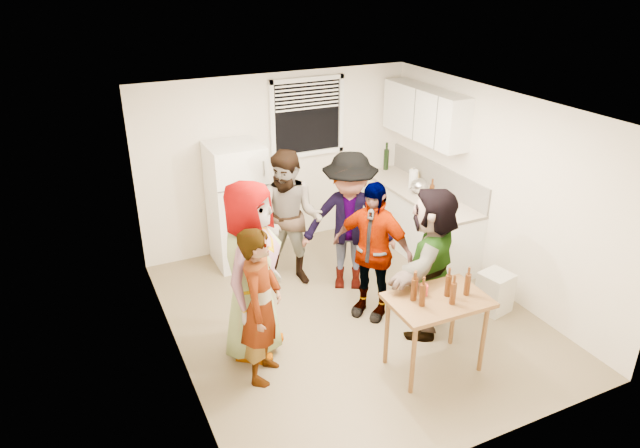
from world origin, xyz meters
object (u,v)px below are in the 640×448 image
red_cup (423,295)px  guest_orange (425,327)px  guest_black (369,312)px  trash_bin (495,292)px  guest_grey (256,349)px  wine_bottle (386,169)px  refrigerator (237,205)px  guest_stripe (265,374)px  guest_back_right (348,285)px  blue_cup (443,215)px  kettle (419,193)px  beer_bottle_table (413,300)px  guest_back_left (291,280)px  beer_bottle_counter (431,202)px  serving_table (431,366)px

red_cup → guest_orange: size_ratio=0.06×
guest_black → guest_orange: size_ratio=0.97×
trash_bin → guest_grey: trash_bin is taller
wine_bottle → refrigerator: bearing=-173.9°
wine_bottle → guest_stripe: (-3.05, -2.71, -0.90)m
wine_bottle → guest_back_right: size_ratio=0.18×
blue_cup → kettle: bearing=78.0°
guest_black → guest_back_right: bearing=139.4°
wine_bottle → guest_stripe: wine_bottle is taller
beer_bottle_table → guest_back_right: 1.94m
blue_cup → guest_stripe: blue_cup is taller
guest_grey → beer_bottle_table: bearing=-86.4°
guest_stripe → guest_orange: bearing=-54.6°
red_cup → guest_orange: (0.43, 0.49, -0.83)m
refrigerator → red_cup: size_ratio=15.31×
beer_bottle_table → guest_black: (0.15, 1.07, -0.83)m
wine_bottle → guest_back_left: 2.51m
kettle → refrigerator: bearing=150.5°
beer_bottle_table → red_cup: bearing=13.2°
trash_bin → refrigerator: bearing=133.4°
kettle → guest_grey: (-2.89, -1.22, -0.90)m
guest_grey → guest_back_left: size_ratio=1.09×
beer_bottle_table → guest_orange: bearing=42.1°
beer_bottle_counter → guest_orange: size_ratio=0.14×
guest_back_left → red_cup: bearing=-37.5°
wine_bottle → beer_bottle_table: wine_bottle is taller
blue_cup → guest_stripe: size_ratio=0.07×
beer_bottle_counter → trash_bin: 1.51m
serving_table → trash_bin: bearing=23.5°
beer_bottle_table → guest_orange: (0.58, 0.52, -0.83)m
beer_bottle_table → guest_stripe: (-1.38, 0.55, -0.83)m
serving_table → beer_bottle_counter: bearing=56.5°
kettle → guest_grey: kettle is taller
guest_stripe → guest_back_left: size_ratio=0.92×
beer_bottle_counter → guest_orange: beer_bottle_counter is taller
guest_back_left → guest_black: (0.56, -1.10, 0.00)m
wine_bottle → beer_bottle_counter: (-0.15, -1.41, 0.00)m
serving_table → guest_black: serving_table is taller
wine_bottle → guest_black: 2.81m
beer_bottle_counter → red_cup: 2.27m
refrigerator → guest_back_right: bearing=-49.9°
guest_back_right → kettle: bearing=47.2°
trash_bin → guest_back_right: 1.84m
beer_bottle_table → red_cup: beer_bottle_table is taller
wine_bottle → blue_cup: size_ratio=2.78×
serving_table → guest_orange: bearing=60.8°
guest_black → wine_bottle: bearing=109.9°
guest_back_right → refrigerator: bearing=158.5°
red_cup → guest_stripe: (-1.53, 0.51, -0.83)m
trash_bin → guest_stripe: (-2.92, 0.07, -0.25)m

